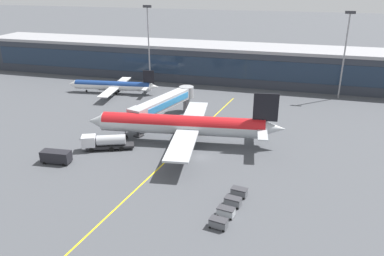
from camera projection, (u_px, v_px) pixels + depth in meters
The scene contains 14 objects.
ground_plane at pixel (200, 157), 79.05m from camera, with size 700.00×700.00×0.00m, color #47494F.
apron_lead_in_line at pixel (178, 150), 82.13m from camera, with size 0.30×80.00×0.01m, color yellow.
terminal_building at pixel (262, 65), 131.06m from camera, with size 206.19×17.24×12.35m.
main_airliner at pixel (184, 125), 84.22m from camera, with size 43.85×34.86×12.05m.
jet_bridge at pixel (166, 102), 95.99m from camera, with size 9.79×24.08×6.86m.
fuel_tanker at pixel (104, 142), 81.73m from camera, with size 10.94×6.39×3.25m.
lavatory_truck at pixel (57, 156), 75.97m from camera, with size 5.98×2.79×2.50m.
baggage_cart_0 at pixel (218, 223), 56.62m from camera, with size 2.87×2.00×1.48m.
baggage_cart_1 at pixel (226, 212), 59.31m from camera, with size 2.87×2.00×1.48m.
baggage_cart_2 at pixel (233, 201), 62.01m from camera, with size 2.87×2.00×1.48m.
baggage_cart_3 at pixel (239, 192), 64.71m from camera, with size 2.87×2.00×1.48m.
commuter_jet_far at pixel (113, 86), 120.48m from camera, with size 29.48×23.43×7.69m.
apron_light_mast_0 at pixel (149, 40), 126.06m from camera, with size 2.80×0.50×25.80m.
apron_light_mast_1 at pixel (345, 49), 111.12m from camera, with size 2.80×0.50×25.37m.
Camera 1 is at (17.50, -69.10, 34.72)m, focal length 36.07 mm.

